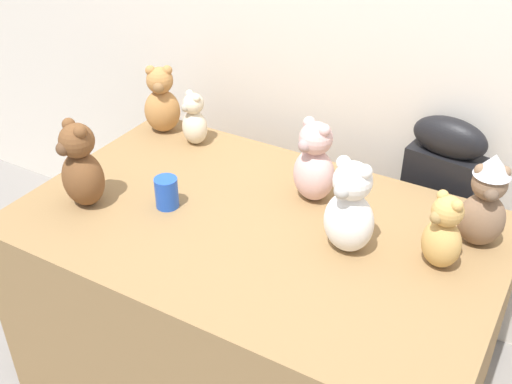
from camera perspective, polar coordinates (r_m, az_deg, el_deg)
name	(u,v)px	position (r m, az deg, el deg)	size (l,w,h in m)	color
wall_back	(356,8)	(2.45, 9.16, 16.35)	(7.00, 0.08, 2.60)	silver
display_table	(256,308)	(2.32, 0.00, -10.61)	(1.59, 0.99, 0.78)	olive
instrument_case	(432,231)	(2.58, 15.87, -3.44)	(0.29, 0.15, 1.00)	black
teddy_bear_chestnut	(81,167)	(2.17, -15.79, 2.24)	(0.19, 0.17, 0.31)	brown
teddy_bear_blush	(314,163)	(2.13, 5.38, 2.64)	(0.19, 0.18, 0.30)	beige
teddy_bear_cream	(194,120)	(2.51, -5.70, 6.62)	(0.14, 0.13, 0.22)	beige
teddy_bear_snow	(350,209)	(1.89, 8.61, -1.57)	(0.19, 0.17, 0.32)	white
teddy_bear_honey	(443,233)	(1.91, 16.81, -3.65)	(0.16, 0.16, 0.25)	tan
teddy_bear_caramel	(162,101)	(2.61, -8.68, 8.24)	(0.19, 0.18, 0.29)	#B27A42
teddy_bear_mocha	(485,201)	(2.02, 20.34, -0.82)	(0.18, 0.17, 0.32)	#7F6047
party_cup_blue	(167,193)	(2.14, -8.22, -0.05)	(0.08, 0.08, 0.11)	blue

